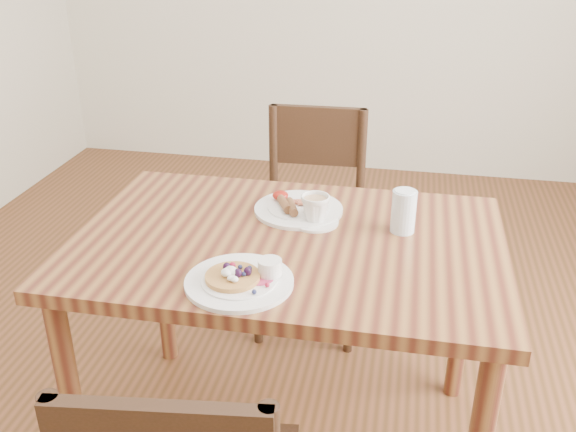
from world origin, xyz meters
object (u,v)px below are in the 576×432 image
Objects in this scene: pancake_plate at (241,279)px; water_glass at (404,211)px; teacup_saucer at (315,211)px; breakfast_plate at (297,208)px; chair_far at (312,210)px; dining_table at (288,269)px.

pancake_plate is 0.53m from water_glass.
pancake_plate is 0.39m from teacup_saucer.
breakfast_plate is 2.17× the size of water_glass.
breakfast_plate is (0.04, -0.56, 0.27)m from chair_far.
water_glass reaches higher than dining_table.
chair_far reaches higher than water_glass.
chair_far is at bearing 119.81° from water_glass.
chair_far is 0.70m from teacup_saucer.
chair_far is 3.26× the size of pancake_plate.
pancake_plate is 1.93× the size of teacup_saucer.
chair_far reaches higher than teacup_saucer.
teacup_saucer reaches higher than breakfast_plate.
teacup_saucer is at bearing 71.39° from pancake_plate.
dining_table is at bearing -117.53° from teacup_saucer.
pancake_plate is 1.00× the size of breakfast_plate.
chair_far is at bearing 94.09° from breakfast_plate.
dining_table is 0.75m from chair_far.
chair_far is 6.29× the size of teacup_saucer.
chair_far reaches higher than pancake_plate.
water_glass reaches higher than teacup_saucer.
water_glass reaches higher than breakfast_plate.
teacup_saucer is (0.12, 0.37, 0.03)m from pancake_plate.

